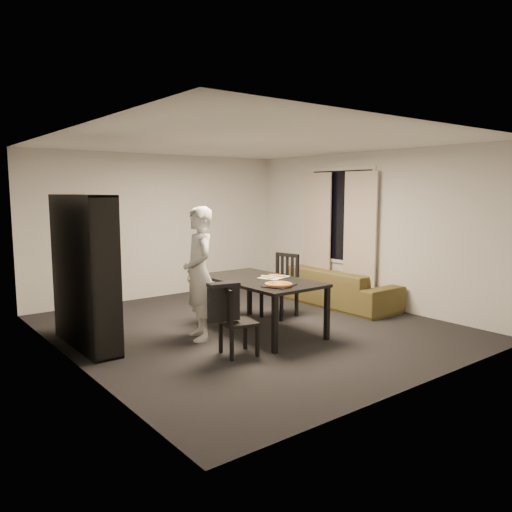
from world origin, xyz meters
TOP-DOWN VIEW (x-y plane):
  - room at (0.00, 0.00)m, footprint 5.01×5.51m
  - window_pane at (2.48, 0.60)m, footprint 0.02×1.40m
  - window_frame at (2.48, 0.60)m, footprint 0.03×1.52m
  - curtain_left at (2.40, 0.08)m, footprint 0.03×0.70m
  - curtain_right at (2.40, 1.12)m, footprint 0.03×0.70m
  - bookshelf at (-2.16, 0.60)m, footprint 0.35×1.50m
  - dining_table at (-0.03, -0.25)m, footprint 0.99×1.78m
  - chair_left at (-0.93, -0.85)m, footprint 0.45×0.45m
  - chair_right at (0.80, 0.23)m, footprint 0.54×0.54m
  - draped_jacket at (-1.04, -0.83)m, footprint 0.39×0.23m
  - person at (-0.87, -0.02)m, footprint 0.58×0.73m
  - baking_tray at (-0.15, -0.79)m, footprint 0.49×0.44m
  - pepperoni_pizza at (-0.17, -0.80)m, footprint 0.35×0.35m
  - kitchen_towel at (0.19, -0.27)m, footprint 0.47×0.40m
  - pizza_slices at (0.18, -0.24)m, footprint 0.39×0.33m
  - sofa at (2.03, 0.21)m, footprint 0.84×2.16m

SIDE VIEW (x-z plane):
  - sofa at x=2.03m, z-range 0.00..0.63m
  - chair_left at x=-0.93m, z-range 0.06..0.88m
  - chair_right at x=0.80m, z-range 0.07..1.04m
  - dining_table at x=-0.03m, z-range 0.30..1.05m
  - draped_jacket at x=-1.04m, z-range 0.45..0.91m
  - kitchen_towel at x=0.19m, z-range 0.74..0.75m
  - baking_tray at x=-0.15m, z-range 0.74..0.75m
  - pizza_slices at x=0.18m, z-range 0.75..0.76m
  - pepperoni_pizza at x=-0.17m, z-range 0.75..0.78m
  - person at x=-0.87m, z-range 0.00..1.75m
  - bookshelf at x=-2.16m, z-range 0.00..1.90m
  - curtain_left at x=2.40m, z-range 0.02..2.27m
  - curtain_right at x=2.40m, z-range 0.02..2.27m
  - room at x=0.00m, z-range 0.00..2.60m
  - window_pane at x=2.48m, z-range 0.70..2.30m
  - window_frame at x=2.48m, z-range 0.64..2.36m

